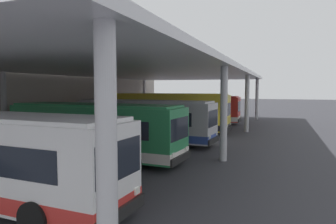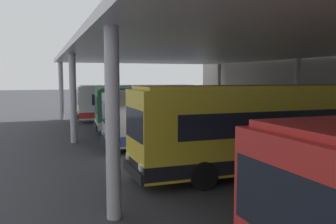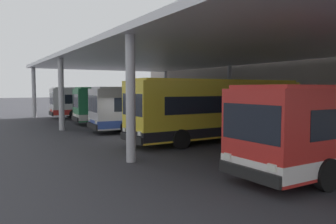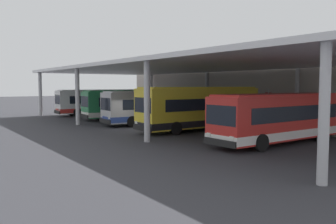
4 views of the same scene
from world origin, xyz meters
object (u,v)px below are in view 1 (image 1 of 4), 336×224
Objects in this scene: bus_middle_bay at (144,121)px; banner_sign at (113,108)px; trash_bin at (93,122)px; bench_waiting at (76,126)px; bus_far_bay at (167,112)px; bus_departing at (193,109)px; bus_second_bay at (95,131)px.

banner_sign is at bearing 42.67° from bus_middle_bay.
bench_waiting is at bearing -174.43° from trash_bin.
bus_middle_bay is 0.94× the size of bus_far_bay.
bus_middle_bay is at bearing -107.17° from bench_waiting.
bus_far_bay is 1.07× the size of bus_departing.
bench_waiting is at bearing 41.83° from bus_second_bay.
bus_second_bay is at bearing -138.17° from bench_waiting.
trash_bin is (11.59, 7.74, -0.98)m from bus_second_bay.
bus_departing is 14.00m from bench_waiting.
bus_middle_bay is 3.33× the size of banner_sign.
bus_middle_bay is at bearing -179.58° from bus_departing.
bus_far_bay reaches higher than trash_bin.
banner_sign reaches higher than trash_bin.
bench_waiting is at bearing 170.31° from banner_sign.
bus_far_bay is at bearing 3.70° from bus_middle_bay.
bus_middle_bay is 10.88× the size of trash_bin.
banner_sign is (1.83, -1.20, 1.30)m from trash_bin.
bus_departing is (14.05, 0.10, 0.00)m from bus_middle_bay.
banner_sign is at bearing -33.18° from trash_bin.
bus_far_bay is (11.85, -0.04, 0.19)m from bus_second_bay.
banner_sign is (5.14, -0.88, 1.32)m from bench_waiting.
bus_far_bay is 6.77m from banner_sign.
banner_sign is (7.56, 6.97, 0.32)m from bus_middle_bay.
trash_bin is at bearing 146.82° from banner_sign.
bus_far_bay is at bearing -88.05° from trash_bin.
bus_departing is at bearing -0.95° from bus_second_bay.
banner_sign is at bearing 76.59° from bus_far_bay.
bus_middle_bay is (5.86, -0.43, 0.00)m from bus_second_bay.
trash_bin reaches higher than bench_waiting.
bench_waiting is at bearing 146.32° from bus_departing.
bus_middle_bay is at bearing -125.04° from trash_bin.
bus_far_bay is 7.87m from trash_bin.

